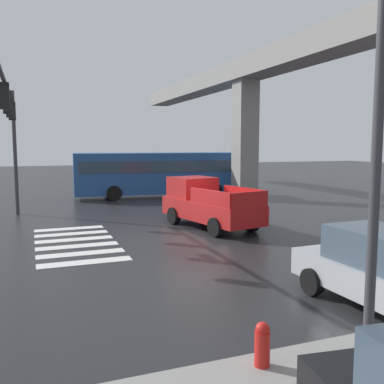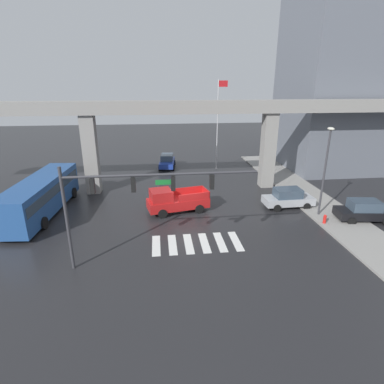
{
  "view_description": "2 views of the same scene",
  "coord_description": "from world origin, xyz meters",
  "px_view_note": "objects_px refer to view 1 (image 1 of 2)",
  "views": [
    {
      "loc": [
        15.57,
        -6.08,
        3.54
      ],
      "look_at": [
        -1.01,
        0.24,
        1.56
      ],
      "focal_mm": 39.76,
      "sensor_mm": 36.0,
      "label": 1
    },
    {
      "loc": [
        -2.42,
        -23.24,
        10.41
      ],
      "look_at": [
        0.33,
        1.0,
        1.72
      ],
      "focal_mm": 28.91,
      "sensor_mm": 36.0,
      "label": 2
    }
  ],
  "objects_px": {
    "pickup_truck": "(207,204)",
    "city_bus": "(157,172)",
    "traffic_signal_mast": "(11,117)",
    "street_lamp_near_corner": "(380,75)",
    "fire_hydrant": "(262,348)"
  },
  "relations": [
    {
      "from": "city_bus",
      "to": "fire_hydrant",
      "type": "height_order",
      "value": "city_bus"
    },
    {
      "from": "city_bus",
      "to": "fire_hydrant",
      "type": "distance_m",
      "value": 22.78
    },
    {
      "from": "pickup_truck",
      "to": "city_bus",
      "type": "distance_m",
      "value": 10.99
    },
    {
      "from": "pickup_truck",
      "to": "city_bus",
      "type": "relative_size",
      "value": 0.49
    },
    {
      "from": "pickup_truck",
      "to": "traffic_signal_mast",
      "type": "height_order",
      "value": "traffic_signal_mast"
    },
    {
      "from": "city_bus",
      "to": "traffic_signal_mast",
      "type": "bearing_deg",
      "value": -46.86
    },
    {
      "from": "city_bus",
      "to": "pickup_truck",
      "type": "bearing_deg",
      "value": -4.76
    },
    {
      "from": "city_bus",
      "to": "street_lamp_near_corner",
      "type": "height_order",
      "value": "street_lamp_near_corner"
    },
    {
      "from": "traffic_signal_mast",
      "to": "street_lamp_near_corner",
      "type": "xyz_separation_m",
      "value": [
        14.52,
        5.58,
        -0.12
      ]
    },
    {
      "from": "traffic_signal_mast",
      "to": "street_lamp_near_corner",
      "type": "distance_m",
      "value": 15.56
    },
    {
      "from": "pickup_truck",
      "to": "fire_hydrant",
      "type": "relative_size",
      "value": 6.34
    },
    {
      "from": "traffic_signal_mast",
      "to": "fire_hydrant",
      "type": "height_order",
      "value": "traffic_signal_mast"
    },
    {
      "from": "city_bus",
      "to": "street_lamp_near_corner",
      "type": "xyz_separation_m",
      "value": [
        22.64,
        -3.08,
        2.83
      ]
    },
    {
      "from": "pickup_truck",
      "to": "city_bus",
      "type": "height_order",
      "value": "city_bus"
    },
    {
      "from": "pickup_truck",
      "to": "fire_hydrant",
      "type": "xyz_separation_m",
      "value": [
        11.31,
        -3.85,
        -0.56
      ]
    }
  ]
}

